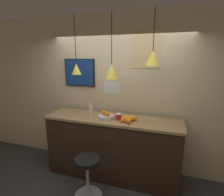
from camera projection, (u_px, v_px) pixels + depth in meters
The scene contains 13 objects.
back_wall at pixel (119, 94), 3.28m from camera, with size 8.00×0.06×2.90m.
service_counter at pixel (112, 147), 3.11m from camera, with size 2.33×0.60×1.11m.
bar_stool at pixel (87, 172), 2.63m from camera, with size 0.43×0.43×0.66m.
fruit_bowl at pixel (106, 116), 2.95m from camera, with size 0.27×0.27×0.13m.
orange_pile at pixel (128, 119), 2.83m from camera, with size 0.24×0.28×0.09m.
juice_bottle at pixel (91, 111), 3.02m from camera, with size 0.07×0.07×0.26m.
spread_jar at pixel (118, 117), 2.89m from camera, with size 0.09×0.09×0.10m.
pendant_lamp_left at pixel (76, 68), 2.96m from camera, with size 0.17×0.17×0.97m.
pendant_lamp_middle at pixel (112, 71), 2.78m from camera, with size 0.22×0.22×1.02m.
pendant_lamp_right at pixel (153, 58), 2.55m from camera, with size 0.21×0.21×0.80m.
mounted_tv at pixel (80, 73), 3.37m from camera, with size 0.62×0.04×0.52m.
hanging_menu_board at pixel (112, 88), 2.63m from camera, with size 0.24×0.01×0.17m.
wall_poster at pixel (146, 49), 2.92m from camera, with size 0.47×0.01×0.65m.
Camera 1 is at (0.86, -2.13, 2.12)m, focal length 28.00 mm.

